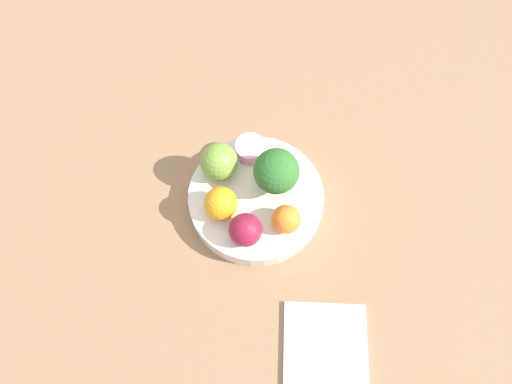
% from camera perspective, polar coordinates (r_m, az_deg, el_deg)
% --- Properties ---
extents(ground_plane, '(6.00, 6.00, 0.00)m').
position_cam_1_polar(ground_plane, '(0.75, 0.00, -1.90)').
color(ground_plane, gray).
extents(table_surface, '(1.20, 1.20, 0.02)m').
position_cam_1_polar(table_surface, '(0.74, 0.00, -1.60)').
color(table_surface, '#936D4C').
rests_on(table_surface, ground_plane).
extents(bowl, '(0.19, 0.19, 0.03)m').
position_cam_1_polar(bowl, '(0.72, 0.00, -0.82)').
color(bowl, silver).
rests_on(bowl, table_surface).
extents(broccoli, '(0.06, 0.06, 0.08)m').
position_cam_1_polar(broccoli, '(0.67, 2.33, 2.35)').
color(broccoli, '#99C17A').
rests_on(broccoli, bowl).
extents(apple_red, '(0.05, 0.05, 0.05)m').
position_cam_1_polar(apple_red, '(0.66, -1.22, -4.34)').
color(apple_red, maroon).
rests_on(apple_red, bowl).
extents(apple_green, '(0.05, 0.05, 0.05)m').
position_cam_1_polar(apple_green, '(0.70, -4.26, 3.49)').
color(apple_green, olive).
rests_on(apple_green, bowl).
extents(orange_front, '(0.04, 0.04, 0.04)m').
position_cam_1_polar(orange_front, '(0.67, 3.47, -3.12)').
color(orange_front, orange).
rests_on(orange_front, bowl).
extents(orange_back, '(0.05, 0.05, 0.05)m').
position_cam_1_polar(orange_back, '(0.67, -4.05, -1.30)').
color(orange_back, orange).
rests_on(orange_back, bowl).
extents(small_cup, '(0.04, 0.04, 0.02)m').
position_cam_1_polar(small_cup, '(0.73, -0.58, 4.97)').
color(small_cup, '#EA9EC6').
rests_on(small_cup, bowl).
extents(napkin, '(0.12, 0.13, 0.01)m').
position_cam_1_polar(napkin, '(0.68, 7.94, -17.38)').
color(napkin, silver).
rests_on(napkin, table_surface).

